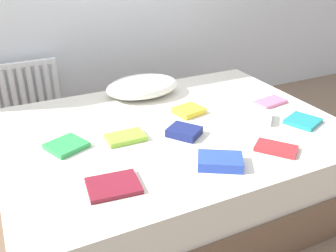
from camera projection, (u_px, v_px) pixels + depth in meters
name	position (u px, v px, depth m)	size (l,w,h in m)	color
ground_plane	(171.00, 195.00, 2.48)	(8.00, 8.00, 0.00)	#7F6651
bed	(171.00, 162.00, 2.36)	(2.00, 1.50, 0.50)	brown
radiator	(24.00, 97.00, 2.99)	(0.57, 0.04, 0.56)	white
pillow	(142.00, 86.00, 2.65)	(0.52, 0.35, 0.14)	white
textbook_navy	(184.00, 132.00, 2.14)	(0.17, 0.14, 0.04)	navy
textbook_white	(253.00, 116.00, 2.32)	(0.23, 0.15, 0.05)	white
textbook_blue	(220.00, 161.00, 1.86)	(0.22, 0.14, 0.05)	#2847B7
textbook_green	(66.00, 146.00, 2.02)	(0.19, 0.18, 0.03)	green
textbook_lime	(126.00, 137.00, 2.10)	(0.21, 0.13, 0.03)	#8CC638
textbook_red	(276.00, 148.00, 2.00)	(0.21, 0.13, 0.02)	red
textbook_maroon	(113.00, 186.00, 1.70)	(0.23, 0.18, 0.02)	maroon
textbook_yellow	(189.00, 111.00, 2.41)	(0.17, 0.15, 0.04)	yellow
textbook_pink	(270.00, 102.00, 2.55)	(0.21, 0.12, 0.02)	pink
textbook_teal	(303.00, 121.00, 2.29)	(0.18, 0.18, 0.02)	teal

